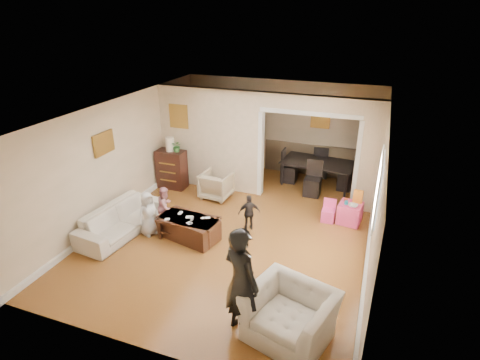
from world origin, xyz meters
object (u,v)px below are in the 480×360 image
at_px(dining_table, 317,174).
at_px(child_kneel_b, 166,206).
at_px(armchair_front, 290,315).
at_px(dresser, 172,169).
at_px(adult_person, 241,282).
at_px(child_kneel_a, 148,214).
at_px(play_table, 350,213).
at_px(coffee_cup, 192,219).
at_px(table_lamp, 170,144).
at_px(coffee_table, 189,228).
at_px(child_toddler, 249,213).
at_px(cyan_cup, 346,202).
at_px(armchair_back, 217,185).
at_px(sofa, 122,220).

bearing_deg(dining_table, child_kneel_b, -124.52).
relative_size(armchair_front, dresser, 1.15).
distance_m(dining_table, adult_person, 5.54).
relative_size(armchair_front, child_kneel_a, 1.22).
height_order(play_table, dining_table, dining_table).
bearing_deg(play_table, armchair_front, -97.58).
height_order(adult_person, child_kneel_b, adult_person).
height_order(coffee_cup, adult_person, adult_person).
distance_m(adult_person, child_kneel_a, 3.31).
relative_size(table_lamp, coffee_table, 0.30).
height_order(coffee_table, child_toddler, child_toddler).
height_order(table_lamp, dining_table, table_lamp).
xyz_separation_m(coffee_table, child_kneel_a, (-0.85, -0.15, 0.25)).
xyz_separation_m(table_lamp, cyan_cup, (4.48, -0.35, -0.70)).
height_order(play_table, child_kneel_a, child_kneel_a).
xyz_separation_m(table_lamp, coffee_cup, (1.64, -2.14, -0.70)).
xyz_separation_m(play_table, cyan_cup, (-0.10, -0.05, 0.27)).
distance_m(armchair_front, dining_table, 5.40).
bearing_deg(cyan_cup, armchair_front, -96.11).
distance_m(armchair_back, dresser, 1.35).
bearing_deg(child_toddler, child_kneel_a, -1.65).
relative_size(play_table, dining_table, 0.26).
xyz_separation_m(coffee_table, child_toddler, (1.05, 0.75, 0.17)).
distance_m(dresser, dining_table, 3.83).
distance_m(sofa, child_kneel_b, 0.94).
bearing_deg(child_toddler, child_kneel_b, -12.57).
bearing_deg(dresser, adult_person, -50.13).
bearing_deg(cyan_cup, armchair_back, 176.44).
height_order(coffee_cup, child_toddler, child_toddler).
height_order(coffee_table, play_table, play_table).
relative_size(cyan_cup, child_kneel_a, 0.08).
bearing_deg(armchair_back, dresser, -2.32).
relative_size(table_lamp, coffee_cup, 4.00).
relative_size(armchair_front, cyan_cup, 14.56).
relative_size(coffee_table, coffee_cup, 13.49).
bearing_deg(armchair_front, coffee_table, 160.21).
distance_m(armchair_front, child_kneel_b, 3.91).
bearing_deg(sofa, table_lamp, 9.47).
height_order(cyan_cup, child_toddler, child_toddler).
height_order(armchair_back, coffee_cup, armchair_back).
xyz_separation_m(sofa, child_kneel_b, (0.72, 0.58, 0.15)).
xyz_separation_m(armchair_front, play_table, (0.49, 3.64, -0.15)).
distance_m(sofa, coffee_cup, 1.55).
height_order(armchair_front, coffee_table, armchair_front).
relative_size(sofa, cyan_cup, 25.49).
distance_m(sofa, adult_person, 3.75).
relative_size(sofa, table_lamp, 5.66).
xyz_separation_m(coffee_table, adult_person, (1.86, -2.00, 0.64)).
height_order(armchair_back, adult_person, adult_person).
xyz_separation_m(armchair_back, play_table, (3.25, -0.15, -0.10)).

